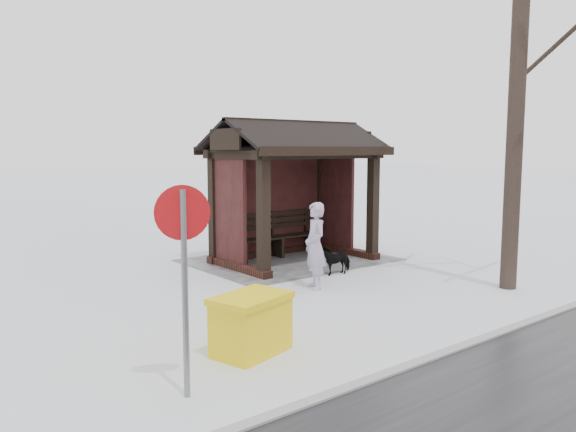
{
  "coord_description": "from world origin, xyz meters",
  "views": [
    {
      "loc": [
        7.67,
        9.46,
        2.48
      ],
      "look_at": [
        0.83,
        0.8,
        1.15
      ],
      "focal_mm": 35.0,
      "sensor_mm": 36.0,
      "label": 1
    }
  ],
  "objects_px": {
    "pedestrian": "(315,246)",
    "grit_bin": "(251,324)",
    "road_sign": "(183,244)",
    "bus_shelter": "(291,163)",
    "dog": "(335,260)"
  },
  "relations": [
    {
      "from": "pedestrian",
      "to": "road_sign",
      "type": "xyz_separation_m",
      "value": [
        3.9,
        2.5,
        0.78
      ]
    },
    {
      "from": "pedestrian",
      "to": "road_sign",
      "type": "distance_m",
      "value": 4.7
    },
    {
      "from": "road_sign",
      "to": "grit_bin",
      "type": "bearing_deg",
      "value": -131.83
    },
    {
      "from": "pedestrian",
      "to": "grit_bin",
      "type": "bearing_deg",
      "value": -35.63
    },
    {
      "from": "pedestrian",
      "to": "grit_bin",
      "type": "relative_size",
      "value": 1.43
    },
    {
      "from": "road_sign",
      "to": "bus_shelter",
      "type": "bearing_deg",
      "value": -114.89
    },
    {
      "from": "pedestrian",
      "to": "grit_bin",
      "type": "distance_m",
      "value": 3.34
    },
    {
      "from": "bus_shelter",
      "to": "grit_bin",
      "type": "xyz_separation_m",
      "value": [
        3.93,
        4.17,
        -1.8
      ]
    },
    {
      "from": "grit_bin",
      "to": "dog",
      "type": "bearing_deg",
      "value": -161.22
    },
    {
      "from": "pedestrian",
      "to": "bus_shelter",
      "type": "bearing_deg",
      "value": 170.19
    },
    {
      "from": "dog",
      "to": "grit_bin",
      "type": "xyz_separation_m",
      "value": [
        3.78,
        2.57,
        0.08
      ]
    },
    {
      "from": "road_sign",
      "to": "dog",
      "type": "bearing_deg",
      "value": -125.34
    },
    {
      "from": "grit_bin",
      "to": "bus_shelter",
      "type": "bearing_deg",
      "value": -148.77
    },
    {
      "from": "grit_bin",
      "to": "pedestrian",
      "type": "bearing_deg",
      "value": -159.98
    },
    {
      "from": "bus_shelter",
      "to": "dog",
      "type": "height_order",
      "value": "bus_shelter"
    }
  ]
}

